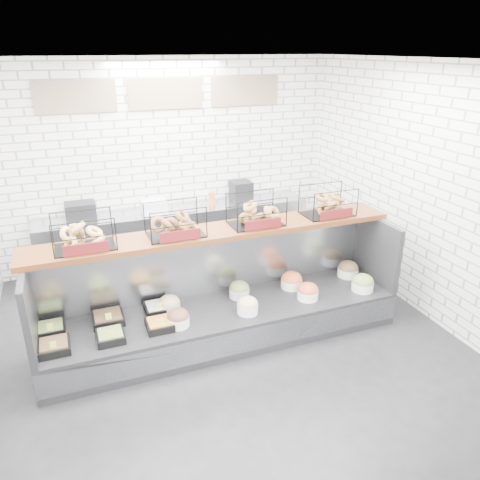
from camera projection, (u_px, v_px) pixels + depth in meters
name	position (u px, v px, depth m)	size (l,w,h in m)	color
ground	(234.00, 352.00, 5.14)	(5.50, 5.50, 0.00)	black
room_shell	(213.00, 156.00, 4.87)	(5.02, 5.51, 3.01)	white
display_case	(224.00, 311.00, 5.32)	(4.00, 0.90, 1.20)	black
bagel_shelf	(217.00, 220.00, 5.06)	(4.10, 0.50, 0.40)	#44200E
prep_counter	(177.00, 236.00, 7.05)	(4.00, 0.60, 1.20)	#93969B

